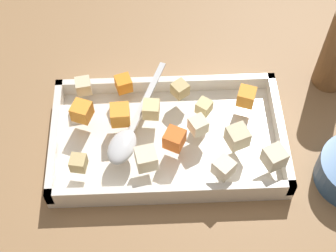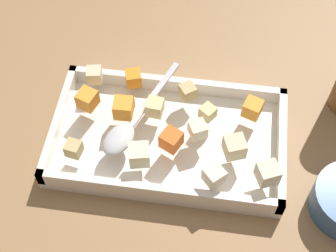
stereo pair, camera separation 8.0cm
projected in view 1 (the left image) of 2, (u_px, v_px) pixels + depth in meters
ground_plane at (164, 150)px, 0.84m from camera, size 4.00×4.00×0.00m
baking_dish at (168, 140)px, 0.83m from camera, size 0.38×0.22×0.04m
carrot_chunk_corner_nw at (82, 111)px, 0.81m from camera, size 0.04×0.04×0.03m
carrot_chunk_mid_left at (120, 115)px, 0.81m from camera, size 0.03×0.03×0.03m
carrot_chunk_heap_side at (246, 97)px, 0.83m from camera, size 0.04×0.04×0.03m
carrot_chunk_front_center at (174, 139)px, 0.78m from camera, size 0.04×0.04×0.03m
carrot_chunk_center at (124, 84)px, 0.84m from camera, size 0.03×0.03×0.03m
potato_chunk_far_right at (78, 163)px, 0.76m from camera, size 0.03×0.03×0.02m
potato_chunk_corner_ne at (198, 125)px, 0.80m from camera, size 0.03×0.03×0.03m
potato_chunk_rim_edge at (83, 86)px, 0.84m from camera, size 0.03×0.03×0.02m
potato_chunk_far_left at (204, 107)px, 0.82m from camera, size 0.03×0.03×0.02m
potato_chunk_corner_sw at (237, 137)px, 0.78m from camera, size 0.04×0.04×0.03m
potato_chunk_back_center at (151, 109)px, 0.81m from camera, size 0.03×0.03×0.03m
potato_chunk_heap_top at (146, 159)px, 0.76m from camera, size 0.04×0.04×0.03m
potato_chunk_near_spoon at (180, 89)px, 0.84m from camera, size 0.03×0.03×0.02m
parsnip_chunk_near_right at (274, 157)px, 0.76m from camera, size 0.04×0.04×0.03m
parsnip_chunk_mid_right at (224, 168)px, 0.75m from camera, size 0.04×0.04×0.03m
serving_spoon at (125, 140)px, 0.79m from camera, size 0.11×0.21×0.02m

